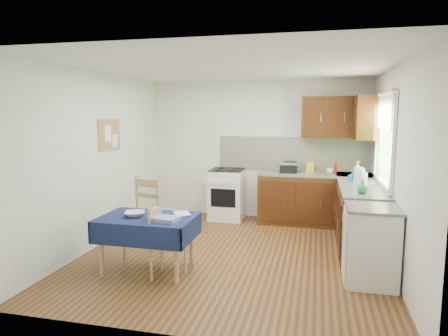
% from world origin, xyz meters
% --- Properties ---
extents(floor, '(4.20, 4.20, 0.00)m').
position_xyz_m(floor, '(0.00, 0.00, 0.00)').
color(floor, '#442B12').
rests_on(floor, ground).
extents(ceiling, '(4.00, 4.20, 0.02)m').
position_xyz_m(ceiling, '(0.00, 0.00, 2.50)').
color(ceiling, white).
rests_on(ceiling, wall_back).
extents(wall_back, '(4.00, 0.02, 2.50)m').
position_xyz_m(wall_back, '(0.00, 2.10, 1.25)').
color(wall_back, silver).
rests_on(wall_back, ground).
extents(wall_front, '(4.00, 0.02, 2.50)m').
position_xyz_m(wall_front, '(0.00, -2.10, 1.25)').
color(wall_front, silver).
rests_on(wall_front, ground).
extents(wall_left, '(0.02, 4.20, 2.50)m').
position_xyz_m(wall_left, '(-2.00, 0.00, 1.25)').
color(wall_left, silver).
rests_on(wall_left, ground).
extents(wall_right, '(0.02, 4.20, 2.50)m').
position_xyz_m(wall_right, '(2.00, 0.00, 1.25)').
color(wall_right, silver).
rests_on(wall_right, ground).
extents(base_cabinets, '(1.90, 2.30, 0.86)m').
position_xyz_m(base_cabinets, '(1.36, 1.26, 0.43)').
color(base_cabinets, '#371E09').
rests_on(base_cabinets, ground).
extents(worktop_back, '(1.90, 0.60, 0.04)m').
position_xyz_m(worktop_back, '(1.05, 1.80, 0.88)').
color(worktop_back, slate).
rests_on(worktop_back, base_cabinets).
extents(worktop_right, '(0.60, 1.70, 0.04)m').
position_xyz_m(worktop_right, '(1.70, 0.65, 0.88)').
color(worktop_right, slate).
rests_on(worktop_right, base_cabinets).
extents(worktop_corner, '(0.60, 0.60, 0.04)m').
position_xyz_m(worktop_corner, '(1.70, 1.80, 0.88)').
color(worktop_corner, slate).
rests_on(worktop_corner, base_cabinets).
extents(splashback, '(2.70, 0.02, 0.60)m').
position_xyz_m(splashback, '(0.65, 2.08, 1.20)').
color(splashback, white).
rests_on(splashback, wall_back).
extents(upper_cabinets, '(1.20, 0.85, 0.70)m').
position_xyz_m(upper_cabinets, '(1.52, 1.80, 1.85)').
color(upper_cabinets, '#371E09').
rests_on(upper_cabinets, wall_back).
extents(stove, '(0.60, 0.61, 0.92)m').
position_xyz_m(stove, '(-0.50, 1.80, 0.46)').
color(stove, white).
rests_on(stove, ground).
extents(window, '(0.04, 1.48, 1.26)m').
position_xyz_m(window, '(1.97, 0.70, 1.65)').
color(window, '#2E5121').
rests_on(window, wall_right).
extents(fridge, '(0.58, 0.60, 0.89)m').
position_xyz_m(fridge, '(1.70, -0.55, 0.44)').
color(fridge, white).
rests_on(fridge, ground).
extents(corkboard, '(0.04, 0.62, 0.47)m').
position_xyz_m(corkboard, '(-1.97, 0.30, 1.60)').
color(corkboard, tan).
rests_on(corkboard, wall_left).
extents(dining_table, '(1.13, 0.77, 0.68)m').
position_xyz_m(dining_table, '(-0.89, -0.81, 0.58)').
color(dining_table, '#0F1C3F').
rests_on(dining_table, ground).
extents(chair_far, '(0.55, 0.55, 1.03)m').
position_xyz_m(chair_far, '(-1.18, 0.06, 0.54)').
color(chair_far, tan).
rests_on(chair_far, ground).
extents(chair_near, '(0.38, 0.38, 0.84)m').
position_xyz_m(chair_near, '(-0.62, -0.93, 0.45)').
color(chair_near, tan).
rests_on(chair_near, ground).
extents(toaster, '(0.26, 0.16, 0.20)m').
position_xyz_m(toaster, '(0.63, 1.76, 0.99)').
color(toaster, silver).
rests_on(toaster, worktop_back).
extents(sandwich_press, '(0.29, 0.25, 0.17)m').
position_xyz_m(sandwich_press, '(0.61, 1.76, 0.98)').
color(sandwich_press, black).
rests_on(sandwich_press, worktop_back).
extents(sauce_bottle, '(0.05, 0.05, 0.20)m').
position_xyz_m(sauce_bottle, '(1.39, 1.76, 1.00)').
color(sauce_bottle, '#B0150E').
rests_on(sauce_bottle, worktop_back).
extents(yellow_packet, '(0.15, 0.12, 0.17)m').
position_xyz_m(yellow_packet, '(0.96, 1.95, 0.99)').
color(yellow_packet, yellow).
rests_on(yellow_packet, worktop_back).
extents(dish_rack, '(0.47, 0.36, 0.22)m').
position_xyz_m(dish_rack, '(1.67, 0.92, 0.93)').
color(dish_rack, gray).
rests_on(dish_rack, worktop_right).
extents(kettle, '(0.18, 0.18, 0.30)m').
position_xyz_m(kettle, '(1.66, 0.47, 1.03)').
color(kettle, white).
rests_on(kettle, worktop_right).
extents(cup, '(0.13, 0.13, 0.10)m').
position_xyz_m(cup, '(1.30, 1.71, 0.95)').
color(cup, silver).
rests_on(cup, worktop_back).
extents(soap_bottle_a, '(0.17, 0.17, 0.32)m').
position_xyz_m(soap_bottle_a, '(1.66, 0.96, 1.06)').
color(soap_bottle_a, white).
rests_on(soap_bottle_a, worktop_right).
extents(soap_bottle_b, '(0.12, 0.12, 0.18)m').
position_xyz_m(soap_bottle_b, '(1.59, 0.92, 0.99)').
color(soap_bottle_b, '#1F75B8').
rests_on(soap_bottle_b, worktop_right).
extents(soap_bottle_c, '(0.17, 0.17, 0.17)m').
position_xyz_m(soap_bottle_c, '(1.65, 0.12, 0.98)').
color(soap_bottle_c, '#268C43').
rests_on(soap_bottle_c, worktop_right).
extents(plate_bowl, '(0.30, 0.30, 0.06)m').
position_xyz_m(plate_bowl, '(-1.04, -0.83, 0.71)').
color(plate_bowl, beige).
rests_on(plate_bowl, dining_table).
extents(book, '(0.28, 0.30, 0.02)m').
position_xyz_m(book, '(-0.60, -0.66, 0.69)').
color(book, white).
rests_on(book, dining_table).
extents(spice_jar, '(0.04, 0.04, 0.08)m').
position_xyz_m(spice_jar, '(-0.78, -0.80, 0.72)').
color(spice_jar, '#268E2D').
rests_on(spice_jar, dining_table).
extents(tea_towel, '(0.32, 0.27, 0.05)m').
position_xyz_m(tea_towel, '(-0.59, -0.95, 0.71)').
color(tea_towel, navy).
rests_on(tea_towel, dining_table).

